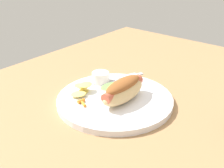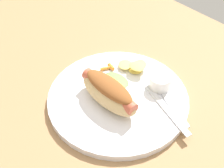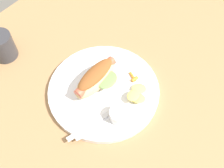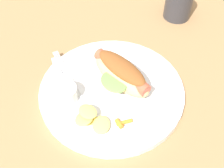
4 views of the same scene
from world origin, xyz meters
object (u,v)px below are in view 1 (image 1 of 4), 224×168
(carrot_garnish, at_px, (82,102))
(knife, at_px, (115,79))
(sauce_ramekin, at_px, (101,78))
(chips_pile, at_px, (82,89))
(plate, at_px, (115,100))
(fork, at_px, (122,80))
(hot_dog, at_px, (123,90))

(carrot_garnish, bearing_deg, knife, -171.26)
(sauce_ramekin, relative_size, chips_pile, 0.62)
(plate, bearing_deg, fork, -153.00)
(fork, height_order, knife, same)
(fork, distance_m, knife, 0.02)
(fork, xyz_separation_m, knife, (0.01, -0.02, -0.00))
(fork, distance_m, carrot_garnish, 0.17)
(sauce_ramekin, distance_m, knife, 0.05)
(plate, distance_m, fork, 0.10)
(hot_dog, height_order, carrot_garnish, hot_dog)
(fork, distance_m, chips_pile, 0.13)
(sauce_ramekin, distance_m, fork, 0.07)
(plate, height_order, chips_pile, chips_pile)
(fork, xyz_separation_m, chips_pile, (0.13, -0.04, 0.01))
(plate, bearing_deg, carrot_garnish, -28.97)
(hot_dog, relative_size, chips_pile, 1.89)
(hot_dog, bearing_deg, sauce_ramekin, 68.72)
(carrot_garnish, bearing_deg, fork, -178.55)
(plate, height_order, sauce_ramekin, sauce_ramekin)
(knife, bearing_deg, fork, -47.15)
(chips_pile, bearing_deg, hot_dog, 108.23)
(plate, relative_size, carrot_garnish, 9.51)
(chips_pile, bearing_deg, sauce_ramekin, -177.92)
(plate, xyz_separation_m, knife, (-0.08, -0.07, 0.01))
(sauce_ramekin, bearing_deg, carrot_garnish, 19.88)
(knife, relative_size, carrot_garnish, 4.67)
(fork, relative_size, carrot_garnish, 4.66)
(hot_dog, bearing_deg, carrot_garnish, 137.75)
(plate, relative_size, fork, 2.04)
(knife, bearing_deg, hot_dog, -109.69)
(sauce_ramekin, xyz_separation_m, fork, (-0.05, 0.04, -0.01))
(sauce_ramekin, distance_m, chips_pile, 0.08)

